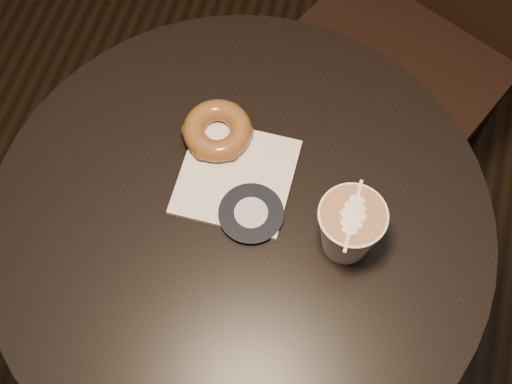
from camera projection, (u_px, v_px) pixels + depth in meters
cafe_table at (242, 267)px, 1.15m from camera, size 0.70×0.70×0.75m
chair at (427, 4)px, 1.34m from camera, size 0.55×0.55×1.05m
pastry_bag at (236, 177)px, 1.00m from camera, size 0.16×0.16×0.01m
doughnut at (217, 130)px, 1.00m from camera, size 0.10×0.10×0.03m
latte_cup at (349, 229)px, 0.91m from camera, size 0.09×0.09×0.10m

